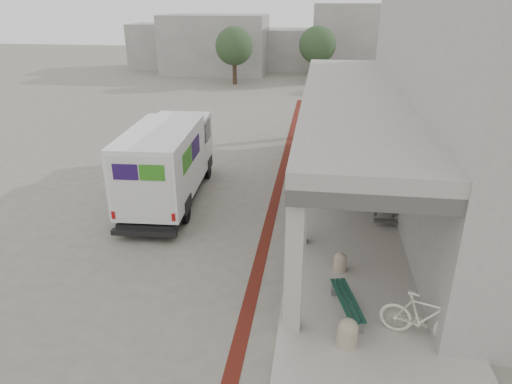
# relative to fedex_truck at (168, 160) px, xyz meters

# --- Properties ---
(ground) EXTENTS (120.00, 120.00, 0.00)m
(ground) POSITION_rel_fedex_truck_xyz_m (2.88, -3.25, -1.55)
(ground) COLOR #69655A
(ground) RESTS_ON ground
(bike_lane_stripe) EXTENTS (0.35, 40.00, 0.01)m
(bike_lane_stripe) POSITION_rel_fedex_truck_xyz_m (3.88, -1.25, -1.55)
(bike_lane_stripe) COLOR #4F170F
(bike_lane_stripe) RESTS_ON ground
(sidewalk) EXTENTS (4.40, 28.00, 0.12)m
(sidewalk) POSITION_rel_fedex_truck_xyz_m (6.88, -3.25, -1.49)
(sidewalk) COLOR #A19B90
(sidewalk) RESTS_ON ground
(transit_building) EXTENTS (7.60, 17.00, 7.00)m
(transit_building) POSITION_rel_fedex_truck_xyz_m (9.71, 1.25, 1.85)
(transit_building) COLOR gray
(transit_building) RESTS_ON ground
(distant_backdrop) EXTENTS (28.00, 10.00, 6.50)m
(distant_backdrop) POSITION_rel_fedex_truck_xyz_m (0.04, 32.63, 1.15)
(distant_backdrop) COLOR gray
(distant_backdrop) RESTS_ON ground
(tree_left) EXTENTS (3.20, 3.20, 4.80)m
(tree_left) POSITION_rel_fedex_truck_xyz_m (-2.12, 24.75, 1.63)
(tree_left) COLOR #38281C
(tree_left) RESTS_ON ground
(tree_mid) EXTENTS (3.20, 3.20, 4.80)m
(tree_mid) POSITION_rel_fedex_truck_xyz_m (4.88, 26.75, 1.63)
(tree_mid) COLOR #38281C
(tree_mid) RESTS_ON ground
(tree_right) EXTENTS (3.20, 3.20, 4.80)m
(tree_right) POSITION_rel_fedex_truck_xyz_m (12.88, 25.75, 1.63)
(tree_right) COLOR #38281C
(tree_right) RESTS_ON ground
(fedex_truck) EXTENTS (2.50, 6.94, 2.91)m
(fedex_truck) POSITION_rel_fedex_truck_xyz_m (0.00, 0.00, 0.00)
(fedex_truck) COLOR black
(fedex_truck) RESTS_ON ground
(bench) EXTENTS (0.78, 1.75, 0.40)m
(bench) POSITION_rel_fedex_truck_xyz_m (6.23, -6.09, -1.14)
(bench) COLOR gray
(bench) RESTS_ON sidewalk
(bollard_near) EXTENTS (0.44, 0.44, 0.66)m
(bollard_near) POSITION_rel_fedex_truck_xyz_m (6.20, -7.17, -1.10)
(bollard_near) COLOR #9D9278
(bollard_near) RESTS_ON sidewalk
(bollard_far) EXTENTS (0.35, 0.35, 0.53)m
(bollard_far) POSITION_rel_fedex_truck_xyz_m (6.14, -4.22, -1.17)
(bollard_far) COLOR tan
(bollard_far) RESTS_ON sidewalk
(utility_cabinet) EXTENTS (0.47, 0.59, 0.91)m
(utility_cabinet) POSITION_rel_fedex_truck_xyz_m (7.88, -0.13, -0.98)
(utility_cabinet) COLOR gray
(utility_cabinet) RESTS_ON sidewalk
(bicycle_cream) EXTENTS (1.95, 1.09, 1.13)m
(bicycle_cream) POSITION_rel_fedex_truck_xyz_m (7.81, -6.75, -0.87)
(bicycle_cream) COLOR silver
(bicycle_cream) RESTS_ON sidewalk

